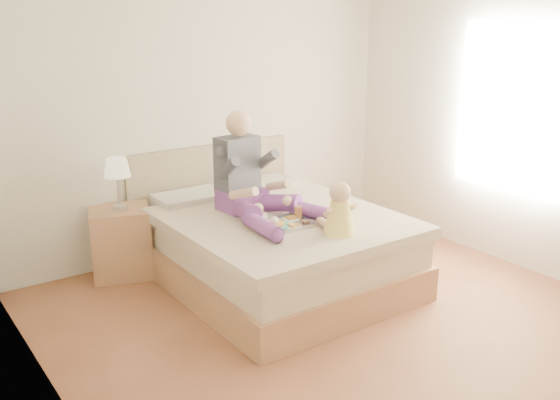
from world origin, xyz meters
TOP-DOWN VIEW (x-y plane):
  - room at (0.08, 0.01)m, footprint 4.02×4.22m
  - bed at (0.00, 1.08)m, footprint 1.70×2.18m
  - nightstand at (-1.00, 1.88)m, footprint 0.61×0.57m
  - lamp at (-1.00, 1.85)m, footprint 0.22×0.22m
  - adult at (-0.14, 1.13)m, footprint 0.72×1.06m
  - tray at (-0.12, 0.71)m, footprint 0.43×0.35m
  - baby at (0.12, 0.33)m, footprint 0.26×0.36m

SIDE VIEW (x-z plane):
  - nightstand at x=-1.00m, z-range 0.00..0.60m
  - bed at x=0.00m, z-range -0.18..0.82m
  - tray at x=-0.12m, z-range 0.58..0.70m
  - baby at x=0.12m, z-range 0.57..0.97m
  - adult at x=-0.14m, z-range 0.43..1.29m
  - lamp at x=-1.00m, z-range 0.72..1.17m
  - room at x=0.08m, z-range 0.15..2.87m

